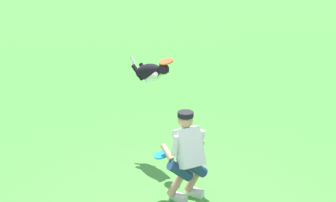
{
  "coord_description": "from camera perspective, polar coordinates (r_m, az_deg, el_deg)",
  "views": [
    {
      "loc": [
        -3.33,
        4.82,
        3.71
      ],
      "look_at": [
        0.69,
        -0.96,
        1.21
      ],
      "focal_mm": 53.69,
      "sensor_mm": 36.0,
      "label": 1
    }
  ],
  "objects": [
    {
      "name": "frisbee_held",
      "position": [
        7.16,
        -0.7,
        -6.11
      ],
      "size": [
        0.3,
        0.3,
        0.1
      ],
      "primitive_type": "cylinder",
      "rotation": [
        -0.08,
        0.24,
        0.34
      ],
      "color": "#1988DD",
      "rests_on": "person"
    },
    {
      "name": "person",
      "position": [
        6.99,
        2.21,
        -6.0
      ],
      "size": [
        0.7,
        0.64,
        1.29
      ],
      "rotation": [
        0.0,
        0.0,
        -0.46
      ],
      "color": "silver",
      "rests_on": "ground_plane"
    },
    {
      "name": "dog",
      "position": [
        8.17,
        -2.05,
        3.33
      ],
      "size": [
        1.02,
        0.44,
        0.47
      ],
      "rotation": [
        0.0,
        0.0,
        2.86
      ],
      "color": "black"
    },
    {
      "name": "frisbee_flying",
      "position": [
        7.85,
        -0.21,
        4.5
      ],
      "size": [
        0.32,
        0.32,
        0.08
      ],
      "primitive_type": "cylinder",
      "rotation": [
        0.22,
        0.03,
        2.48
      ],
      "color": "#EE5222"
    }
  ]
}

